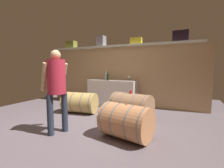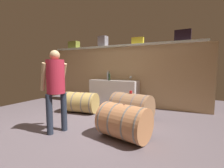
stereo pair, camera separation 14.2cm
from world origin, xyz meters
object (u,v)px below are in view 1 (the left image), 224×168
at_px(wine_barrel_near, 131,107).
at_px(work_cabinet, 112,93).
at_px(wine_bottle_dark, 108,77).
at_px(wine_bottle_clear, 106,76).
at_px(toolcase_grey, 101,41).
at_px(wine_barrel_far, 126,121).
at_px(wine_glass, 129,77).
at_px(toolcase_olive, 71,45).
at_px(toolcase_yellow, 136,41).
at_px(tasting_cup, 131,92).
at_px(toolcase_black, 181,36).
at_px(winemaker_pouring, 56,83).
at_px(wine_barrel_flank, 80,103).

bearing_deg(wine_barrel_near, work_cabinet, 143.70).
xyz_separation_m(wine_bottle_dark, wine_bottle_clear, (-0.17, 0.24, 0.02)).
relative_size(toolcase_grey, wine_barrel_far, 0.37).
xyz_separation_m(wine_bottle_clear, wine_glass, (0.78, 0.10, -0.04)).
xyz_separation_m(toolcase_olive, toolcase_yellow, (2.53, 0.00, -0.03)).
height_order(wine_glass, tasting_cup, wine_glass).
bearing_deg(wine_barrel_near, wine_bottle_dark, 150.87).
distance_m(wine_bottle_clear, wine_barrel_far, 2.73).
relative_size(toolcase_yellow, wine_bottle_dark, 1.24).
bearing_deg(wine_bottle_dark, toolcase_black, 9.83).
distance_m(work_cabinet, wine_barrel_far, 2.47).
bearing_deg(toolcase_yellow, winemaker_pouring, -110.99).
distance_m(wine_bottle_dark, winemaker_pouring, 2.27).
bearing_deg(work_cabinet, toolcase_yellow, 13.45).
distance_m(toolcase_yellow, wine_barrel_flank, 2.55).
bearing_deg(toolcase_yellow, tasting_cup, -82.97).
bearing_deg(work_cabinet, tasting_cup, -48.57).
xyz_separation_m(wine_barrel_far, tasting_cup, (-0.24, 1.00, 0.38)).
relative_size(wine_bottle_clear, wine_barrel_near, 0.30).
bearing_deg(winemaker_pouring, wine_barrel_far, -53.34).
bearing_deg(toolcase_olive, wine_barrel_far, -33.03).
xyz_separation_m(wine_barrel_flank, winemaker_pouring, (0.44, -1.34, 0.69)).
bearing_deg(work_cabinet, wine_glass, 16.29).
relative_size(toolcase_olive, wine_bottle_dark, 1.40).
height_order(toolcase_black, work_cabinet, toolcase_black).
relative_size(toolcase_yellow, wine_barrel_flank, 0.36).
xyz_separation_m(wine_barrel_near, tasting_cup, (-0.02, -0.00, 0.36)).
relative_size(toolcase_grey, wine_bottle_dark, 1.22).
distance_m(toolcase_yellow, tasting_cup, 1.94).
bearing_deg(wine_glass, wine_barrel_flank, -128.99).
bearing_deg(work_cabinet, wine_barrel_far, -59.93).
relative_size(toolcase_grey, wine_glass, 2.44).
xyz_separation_m(toolcase_black, wine_barrel_near, (-1.00, -1.31, -1.82)).
height_order(toolcase_yellow, wine_barrel_flank, toolcase_yellow).
relative_size(work_cabinet, wine_barrel_far, 1.66).
relative_size(toolcase_olive, winemaker_pouring, 0.25).
bearing_deg(wine_glass, wine_barrel_near, -69.23).
relative_size(toolcase_olive, toolcase_yellow, 1.13).
distance_m(work_cabinet, winemaker_pouring, 2.52).
height_order(toolcase_grey, toolcase_yellow, toolcase_grey).
bearing_deg(toolcase_yellow, wine_bottle_dark, -160.16).
relative_size(wine_glass, wine_barrel_flank, 0.15).
bearing_deg(wine_barrel_flank, toolcase_grey, 81.50).
distance_m(toolcase_yellow, wine_barrel_far, 2.97).
height_order(toolcase_black, winemaker_pouring, toolcase_black).
bearing_deg(wine_glass, toolcase_olive, 179.47).
relative_size(toolcase_olive, toolcase_black, 0.97).
height_order(wine_bottle_dark, wine_barrel_far, wine_bottle_dark).
bearing_deg(wine_barrel_far, wine_barrel_flank, 161.14).
xyz_separation_m(wine_bottle_clear, winemaker_pouring, (0.19, -2.51, -0.02)).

